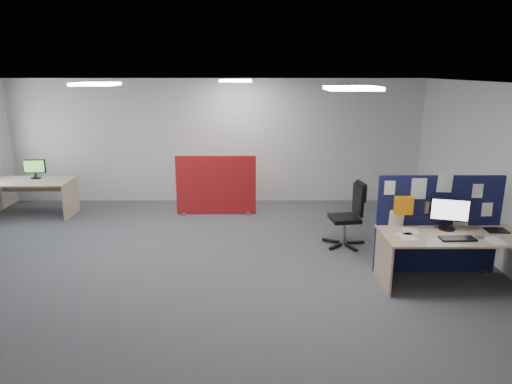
{
  "coord_description": "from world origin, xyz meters",
  "views": [
    {
      "loc": [
        0.87,
        -6.44,
        2.89
      ],
      "look_at": [
        0.88,
        0.54,
        1.0
      ],
      "focal_mm": 32.0,
      "sensor_mm": 36.0,
      "label": 1
    }
  ],
  "objects_px": {
    "office_chair": "(351,211)",
    "monitor_main": "(449,212)",
    "navy_divider": "(436,224)",
    "monitor_second": "(35,168)",
    "second_desk": "(30,188)",
    "main_desk": "(453,244)",
    "red_divider": "(216,186)"
  },
  "relations": [
    {
      "from": "red_divider",
      "to": "office_chair",
      "type": "height_order",
      "value": "red_divider"
    },
    {
      "from": "main_desk",
      "to": "office_chair",
      "type": "xyz_separation_m",
      "value": [
        -1.11,
        1.41,
        0.04
      ]
    },
    {
      "from": "second_desk",
      "to": "monitor_second",
      "type": "bearing_deg",
      "value": 61.87
    },
    {
      "from": "navy_divider",
      "to": "office_chair",
      "type": "distance_m",
      "value": 1.46
    },
    {
      "from": "red_divider",
      "to": "monitor_second",
      "type": "height_order",
      "value": "red_divider"
    },
    {
      "from": "monitor_main",
      "to": "monitor_second",
      "type": "xyz_separation_m",
      "value": [
        -7.14,
        3.07,
        -0.03
      ]
    },
    {
      "from": "monitor_main",
      "to": "second_desk",
      "type": "bearing_deg",
      "value": 173.5
    },
    {
      "from": "second_desk",
      "to": "office_chair",
      "type": "relative_size",
      "value": 1.58
    },
    {
      "from": "navy_divider",
      "to": "second_desk",
      "type": "height_order",
      "value": "navy_divider"
    },
    {
      "from": "navy_divider",
      "to": "monitor_main",
      "type": "relative_size",
      "value": 3.47
    },
    {
      "from": "office_chair",
      "to": "monitor_main",
      "type": "bearing_deg",
      "value": -57.23
    },
    {
      "from": "navy_divider",
      "to": "main_desk",
      "type": "xyz_separation_m",
      "value": [
        0.12,
        -0.35,
        -0.17
      ]
    },
    {
      "from": "navy_divider",
      "to": "second_desk",
      "type": "distance_m",
      "value": 7.64
    },
    {
      "from": "navy_divider",
      "to": "second_desk",
      "type": "bearing_deg",
      "value": 159.08
    },
    {
      "from": "office_chair",
      "to": "navy_divider",
      "type": "bearing_deg",
      "value": -54.39
    },
    {
      "from": "monitor_main",
      "to": "second_desk",
      "type": "relative_size",
      "value": 0.3
    },
    {
      "from": "monitor_main",
      "to": "red_divider",
      "type": "distance_m",
      "value": 4.58
    },
    {
      "from": "office_chair",
      "to": "red_divider",
      "type": "bearing_deg",
      "value": 136.72
    },
    {
      "from": "red_divider",
      "to": "office_chair",
      "type": "distance_m",
      "value": 2.95
    },
    {
      "from": "second_desk",
      "to": "office_chair",
      "type": "bearing_deg",
      "value": -15.21
    },
    {
      "from": "office_chair",
      "to": "main_desk",
      "type": "bearing_deg",
      "value": -59.22
    },
    {
      "from": "main_desk",
      "to": "second_desk",
      "type": "bearing_deg",
      "value": 157.01
    },
    {
      "from": "red_divider",
      "to": "second_desk",
      "type": "height_order",
      "value": "red_divider"
    },
    {
      "from": "monitor_second",
      "to": "main_desk",
      "type": "bearing_deg",
      "value": -28.75
    },
    {
      "from": "second_desk",
      "to": "office_chair",
      "type": "distance_m",
      "value": 6.37
    },
    {
      "from": "second_desk",
      "to": "office_chair",
      "type": "height_order",
      "value": "office_chair"
    },
    {
      "from": "main_desk",
      "to": "red_divider",
      "type": "distance_m",
      "value": 4.7
    },
    {
      "from": "monitor_main",
      "to": "red_divider",
      "type": "bearing_deg",
      "value": 154.87
    },
    {
      "from": "navy_divider",
      "to": "office_chair",
      "type": "relative_size",
      "value": 1.64
    },
    {
      "from": "monitor_second",
      "to": "office_chair",
      "type": "distance_m",
      "value": 6.34
    },
    {
      "from": "navy_divider",
      "to": "monitor_second",
      "type": "relative_size",
      "value": 4.08
    },
    {
      "from": "red_divider",
      "to": "office_chair",
      "type": "bearing_deg",
      "value": -36.48
    }
  ]
}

